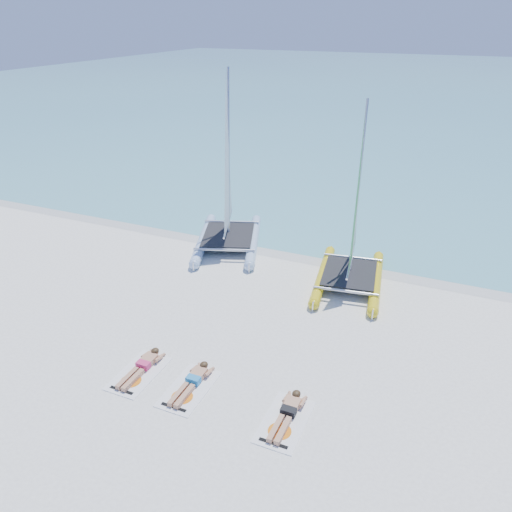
{
  "coord_description": "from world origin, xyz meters",
  "views": [
    {
      "loc": [
        5.2,
        -11.85,
        8.79
      ],
      "look_at": [
        -0.48,
        1.2,
        1.85
      ],
      "focal_mm": 35.0,
      "sensor_mm": 36.0,
      "label": 1
    }
  ],
  "objects_px": {
    "catamaran_blue": "(227,195)",
    "towel_b": "(189,389)",
    "towel_c": "(285,421)",
    "sunbather_c": "(288,413)",
    "sunbather_a": "(142,366)",
    "sunbather_b": "(193,381)",
    "catamaran_yellow": "(355,226)",
    "towel_a": "(139,373)"
  },
  "relations": [
    {
      "from": "towel_a",
      "to": "sunbather_c",
      "type": "relative_size",
      "value": 1.07
    },
    {
      "from": "catamaran_blue",
      "to": "towel_a",
      "type": "height_order",
      "value": "catamaran_blue"
    },
    {
      "from": "catamaran_yellow",
      "to": "sunbather_c",
      "type": "distance_m",
      "value": 7.87
    },
    {
      "from": "sunbather_a",
      "to": "towel_c",
      "type": "xyz_separation_m",
      "value": [
        4.25,
        -0.27,
        -0.11
      ]
    },
    {
      "from": "catamaran_yellow",
      "to": "sunbather_c",
      "type": "xyz_separation_m",
      "value": [
        0.35,
        -7.62,
        -1.93
      ]
    },
    {
      "from": "towel_a",
      "to": "sunbather_a",
      "type": "bearing_deg",
      "value": 90.0
    },
    {
      "from": "towel_a",
      "to": "catamaran_blue",
      "type": "bearing_deg",
      "value": 100.14
    },
    {
      "from": "towel_c",
      "to": "sunbather_c",
      "type": "xyz_separation_m",
      "value": [
        0.0,
        0.19,
        0.11
      ]
    },
    {
      "from": "sunbather_b",
      "to": "sunbather_c",
      "type": "xyz_separation_m",
      "value": [
        2.69,
        -0.09,
        0.0
      ]
    },
    {
      "from": "sunbather_c",
      "to": "towel_c",
      "type": "bearing_deg",
      "value": -90.0
    },
    {
      "from": "catamaran_blue",
      "to": "towel_b",
      "type": "relative_size",
      "value": 3.87
    },
    {
      "from": "sunbather_a",
      "to": "towel_b",
      "type": "height_order",
      "value": "sunbather_a"
    },
    {
      "from": "towel_a",
      "to": "towel_c",
      "type": "xyz_separation_m",
      "value": [
        4.25,
        -0.08,
        0.0
      ]
    },
    {
      "from": "sunbather_b",
      "to": "sunbather_c",
      "type": "distance_m",
      "value": 2.69
    },
    {
      "from": "towel_a",
      "to": "sunbather_b",
      "type": "relative_size",
      "value": 1.07
    },
    {
      "from": "towel_c",
      "to": "sunbather_c",
      "type": "distance_m",
      "value": 0.22
    },
    {
      "from": "catamaran_yellow",
      "to": "towel_a",
      "type": "height_order",
      "value": "catamaran_yellow"
    },
    {
      "from": "sunbather_b",
      "to": "towel_c",
      "type": "distance_m",
      "value": 2.7
    },
    {
      "from": "towel_a",
      "to": "sunbather_b",
      "type": "distance_m",
      "value": 1.58
    },
    {
      "from": "sunbather_a",
      "to": "sunbather_b",
      "type": "height_order",
      "value": "same"
    },
    {
      "from": "sunbather_a",
      "to": "towel_b",
      "type": "distance_m",
      "value": 1.58
    },
    {
      "from": "catamaran_blue",
      "to": "catamaran_yellow",
      "type": "height_order",
      "value": "catamaran_blue"
    },
    {
      "from": "catamaran_blue",
      "to": "catamaran_yellow",
      "type": "relative_size",
      "value": 1.1
    },
    {
      "from": "catamaran_yellow",
      "to": "sunbather_b",
      "type": "distance_m",
      "value": 8.12
    },
    {
      "from": "towel_c",
      "to": "sunbather_c",
      "type": "height_order",
      "value": "sunbather_c"
    },
    {
      "from": "catamaran_yellow",
      "to": "towel_b",
      "type": "bearing_deg",
      "value": -115.37
    },
    {
      "from": "catamaran_blue",
      "to": "sunbather_a",
      "type": "bearing_deg",
      "value": -99.82
    },
    {
      "from": "sunbather_a",
      "to": "towel_c",
      "type": "relative_size",
      "value": 0.93
    },
    {
      "from": "towel_b",
      "to": "sunbather_c",
      "type": "relative_size",
      "value": 1.07
    },
    {
      "from": "towel_a",
      "to": "towel_b",
      "type": "height_order",
      "value": "same"
    },
    {
      "from": "catamaran_yellow",
      "to": "towel_c",
      "type": "xyz_separation_m",
      "value": [
        0.35,
        -7.81,
        -2.03
      ]
    },
    {
      "from": "catamaran_yellow",
      "to": "sunbather_c",
      "type": "relative_size",
      "value": 3.76
    },
    {
      "from": "catamaran_yellow",
      "to": "towel_c",
      "type": "distance_m",
      "value": 8.08
    },
    {
      "from": "towel_c",
      "to": "sunbather_c",
      "type": "relative_size",
      "value": 1.07
    },
    {
      "from": "catamaran_yellow",
      "to": "towel_c",
      "type": "relative_size",
      "value": 3.51
    },
    {
      "from": "sunbather_a",
      "to": "towel_b",
      "type": "relative_size",
      "value": 0.93
    },
    {
      "from": "catamaran_blue",
      "to": "towel_b",
      "type": "distance_m",
      "value": 9.39
    },
    {
      "from": "sunbather_a",
      "to": "sunbather_b",
      "type": "relative_size",
      "value": 1.0
    },
    {
      "from": "sunbather_c",
      "to": "catamaran_yellow",
      "type": "bearing_deg",
      "value": 92.64
    },
    {
      "from": "catamaran_yellow",
      "to": "catamaran_blue",
      "type": "bearing_deg",
      "value": 162.27
    },
    {
      "from": "catamaran_yellow",
      "to": "towel_b",
      "type": "distance_m",
      "value": 8.32
    },
    {
      "from": "catamaran_blue",
      "to": "sunbather_c",
      "type": "height_order",
      "value": "catamaran_blue"
    }
  ]
}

